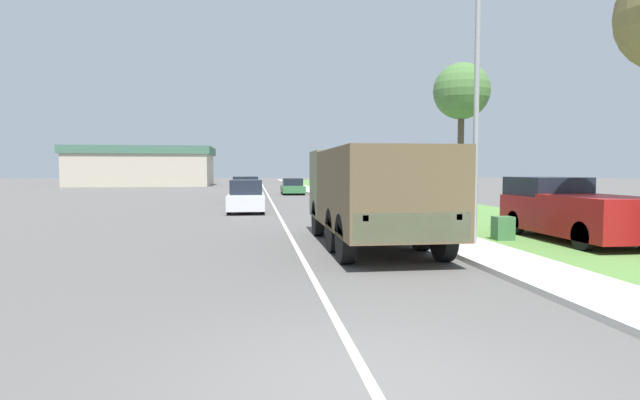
{
  "coord_description": "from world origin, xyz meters",
  "views": [
    {
      "loc": [
        -1.12,
        -4.6,
        2.1
      ],
      "look_at": [
        0.81,
        10.07,
        1.21
      ],
      "focal_mm": 28.0,
      "sensor_mm": 36.0,
      "label": 1
    }
  ],
  "objects": [
    {
      "name": "building_distant",
      "position": [
        -15.68,
        63.94,
        2.6
      ],
      "size": [
        18.11,
        10.4,
        5.13
      ],
      "color": "#B2A893",
      "rests_on": "ground"
    },
    {
      "name": "utility_box",
      "position": [
        6.2,
        9.29,
        0.37
      ],
      "size": [
        0.55,
        0.45,
        0.7
      ],
      "color": "#3D7042",
      "rests_on": "grass_strip_right"
    },
    {
      "name": "pickup_truck",
      "position": [
        8.2,
        9.05,
        0.91
      ],
      "size": [
        2.05,
        5.09,
        1.85
      ],
      "color": "maroon",
      "rests_on": "grass_strip_right"
    },
    {
      "name": "car_third_ahead",
      "position": [
        2.14,
        38.08,
        0.63
      ],
      "size": [
        1.88,
        3.94,
        1.38
      ],
      "color": "#336B3D",
      "rests_on": "ground"
    },
    {
      "name": "ground_plane",
      "position": [
        0.0,
        40.0,
        0.0
      ],
      "size": [
        180.0,
        180.0,
        0.0
      ],
      "primitive_type": "plane",
      "color": "#565451"
    },
    {
      "name": "car_second_ahead",
      "position": [
        -1.68,
        28.38,
        0.74
      ],
      "size": [
        1.82,
        3.95,
        1.67
      ],
      "color": "#336B3D",
      "rests_on": "ground"
    },
    {
      "name": "sidewalk_right",
      "position": [
        4.5,
        40.0,
        0.06
      ],
      "size": [
        1.8,
        120.0,
        0.12
      ],
      "color": "beige",
      "rests_on": "ground"
    },
    {
      "name": "lamp_post",
      "position": [
        4.54,
        8.11,
        4.32
      ],
      "size": [
        1.69,
        0.24,
        7.07
      ],
      "color": "gray",
      "rests_on": "sidewalk_right"
    },
    {
      "name": "grass_strip_right",
      "position": [
        8.9,
        40.0,
        0.01
      ],
      "size": [
        7.0,
        120.0,
        0.02
      ],
      "color": "#56843D",
      "rests_on": "ground"
    },
    {
      "name": "car_nearest_ahead",
      "position": [
        -1.53,
        20.8,
        0.72
      ],
      "size": [
        1.78,
        4.87,
        1.6
      ],
      "color": "silver",
      "rests_on": "ground"
    },
    {
      "name": "tree_mid_right",
      "position": [
        8.17,
        17.05,
        5.57
      ],
      "size": [
        2.53,
        2.53,
        6.89
      ],
      "color": "#4C3D2D",
      "rests_on": "grass_strip_right"
    },
    {
      "name": "military_truck",
      "position": [
        2.04,
        8.62,
        1.56
      ],
      "size": [
        2.59,
        7.2,
        2.7
      ],
      "color": "#606647",
      "rests_on": "ground"
    },
    {
      "name": "lane_centre_stripe",
      "position": [
        0.0,
        40.0,
        0.0
      ],
      "size": [
        0.12,
        120.0,
        0.0
      ],
      "color": "silver",
      "rests_on": "ground"
    }
  ]
}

